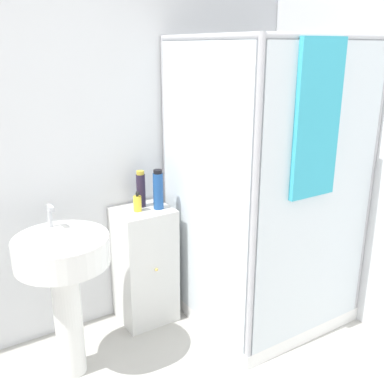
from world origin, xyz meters
The scene contains 7 objects.
wall_back centered at (0.00, 1.70, 1.25)m, with size 6.40×0.06×2.50m, color silver.
shower_enclosure centered at (1.12, 1.10, 0.48)m, with size 0.97×1.00×1.86m.
vanity_cabinet centered at (0.46, 1.51, 0.40)m, with size 0.36×0.34×0.80m.
sink centered at (-0.14, 1.25, 0.64)m, with size 0.50×0.50×0.97m.
soap_dispenser centered at (0.42, 1.49, 0.85)m, with size 0.05×0.05×0.13m.
shampoo_bottle_tall_black centered at (0.48, 1.56, 0.91)m, with size 0.06×0.06×0.24m.
shampoo_bottle_blue centered at (0.56, 1.46, 0.92)m, with size 0.06×0.06×0.26m.
Camera 1 is at (-0.72, -0.94, 1.79)m, focal length 42.00 mm.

